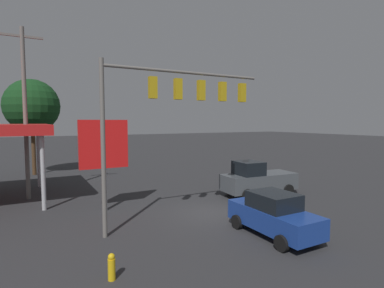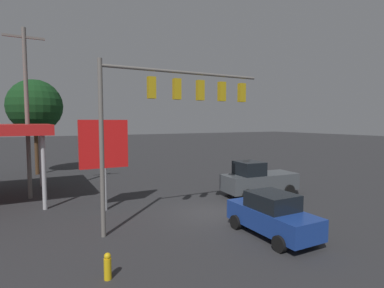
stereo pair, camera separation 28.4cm
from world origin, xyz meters
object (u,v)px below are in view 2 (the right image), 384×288
object	(u,v)px
sedan_far	(272,215)
fire_hydrant	(108,266)
traffic_signal_assembly	(174,102)
price_sign	(104,147)
pickup_parked	(258,180)
street_tree	(35,106)
utility_pole	(27,110)

from	to	relation	value
sedan_far	fire_hydrant	world-z (taller)	sedan_far
traffic_signal_assembly	price_sign	world-z (taller)	traffic_signal_assembly
pickup_parked	street_tree	world-z (taller)	street_tree
traffic_signal_assembly	pickup_parked	xyz separation A→B (m)	(-7.41, -2.48, -4.89)
sedan_far	pickup_parked	bearing A→B (deg)	144.71
fire_hydrant	sedan_far	bearing A→B (deg)	-177.37
sedan_far	street_tree	world-z (taller)	street_tree
traffic_signal_assembly	sedan_far	xyz separation A→B (m)	(-3.19, 3.43, -5.05)
pickup_parked	sedan_far	distance (m)	7.26
utility_pole	sedan_far	bearing A→B (deg)	127.54
traffic_signal_assembly	sedan_far	distance (m)	6.89
fire_hydrant	street_tree	bearing A→B (deg)	-85.63
price_sign	sedan_far	world-z (taller)	price_sign
pickup_parked	fire_hydrant	distance (m)	13.09
sedan_far	street_tree	size ratio (longest dim) A/B	0.49
traffic_signal_assembly	street_tree	distance (m)	19.82
street_tree	pickup_parked	bearing A→B (deg)	128.77
traffic_signal_assembly	price_sign	size ratio (longest dim) A/B	1.62
traffic_signal_assembly	price_sign	distance (m)	5.28
utility_pole	street_tree	bearing A→B (deg)	-93.10
traffic_signal_assembly	fire_hydrant	size ratio (longest dim) A/B	9.54
price_sign	pickup_parked	bearing A→B (deg)	171.41
street_tree	fire_hydrant	distance (m)	23.57
pickup_parked	sedan_far	world-z (taller)	pickup_parked
sedan_far	utility_pole	bearing A→B (deg)	-142.16
utility_pole	fire_hydrant	world-z (taller)	utility_pole
utility_pole	fire_hydrant	size ratio (longest dim) A/B	12.55
price_sign	sedan_far	xyz separation A→B (m)	(-5.73, 7.41, -2.69)
sedan_far	price_sign	bearing A→B (deg)	-141.96
traffic_signal_assembly	utility_pole	distance (m)	11.01
price_sign	street_tree	bearing A→B (deg)	-77.67
utility_pole	sedan_far	distance (m)	16.40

